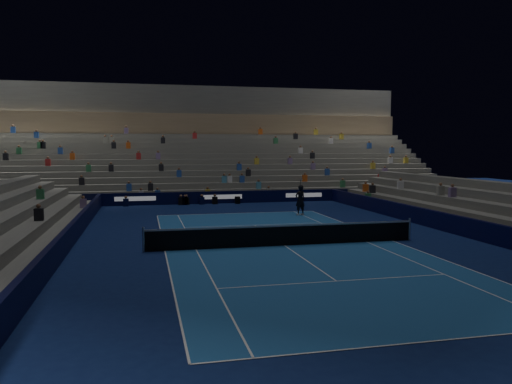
{
  "coord_description": "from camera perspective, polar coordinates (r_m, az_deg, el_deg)",
  "views": [
    {
      "loc": [
        -6.36,
        -22.01,
        4.51
      ],
      "look_at": [
        0.0,
        6.0,
        2.0
      ],
      "focal_mm": 34.99,
      "sensor_mm": 36.0,
      "label": 1
    }
  ],
  "objects": [
    {
      "name": "ground",
      "position": [
        23.35,
        3.28,
        -6.15
      ],
      "size": [
        90.0,
        90.0,
        0.0
      ],
      "primitive_type": "plane",
      "color": "#0C1A4C",
      "rests_on": "ground"
    },
    {
      "name": "court_surface",
      "position": [
        23.35,
        3.28,
        -6.14
      ],
      "size": [
        10.97,
        23.77,
        0.01
      ],
      "primitive_type": "cube",
      "color": "#1B5296",
      "rests_on": "ground"
    },
    {
      "name": "sponsor_barrier_far",
      "position": [
        41.2,
        -3.85,
        -0.6
      ],
      "size": [
        44.0,
        0.25,
        1.0
      ],
      "primitive_type": "cube",
      "color": "black",
      "rests_on": "ground"
    },
    {
      "name": "sponsor_barrier_east",
      "position": [
        27.54,
        23.12,
        -3.78
      ],
      "size": [
        0.25,
        37.0,
        1.0
      ],
      "primitive_type": "cube",
      "color": "black",
      "rests_on": "ground"
    },
    {
      "name": "sponsor_barrier_west",
      "position": [
        22.62,
        -21.17,
        -5.56
      ],
      "size": [
        0.25,
        37.0,
        1.0
      ],
      "primitive_type": "cube",
      "color": "black",
      "rests_on": "ground"
    },
    {
      "name": "grandstand_main",
      "position": [
        50.32,
        -5.54,
        3.68
      ],
      "size": [
        44.0,
        15.2,
        11.2
      ],
      "color": "#62635E",
      "rests_on": "ground"
    },
    {
      "name": "tennis_net",
      "position": [
        23.26,
        3.29,
        -4.93
      ],
      "size": [
        12.9,
        0.1,
        1.1
      ],
      "color": "#B2B2B7",
      "rests_on": "ground"
    },
    {
      "name": "tennis_player",
      "position": [
        33.89,
        5.07,
        -0.92
      ],
      "size": [
        0.86,
        0.68,
        2.06
      ],
      "primitive_type": "imported",
      "rotation": [
        0.0,
        0.0,
        3.42
      ],
      "color": "black",
      "rests_on": "ground"
    },
    {
      "name": "broadcast_camera",
      "position": [
        40.94,
        -2.13,
        -0.91
      ],
      "size": [
        0.5,
        0.91,
        0.57
      ],
      "color": "black",
      "rests_on": "ground"
    }
  ]
}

